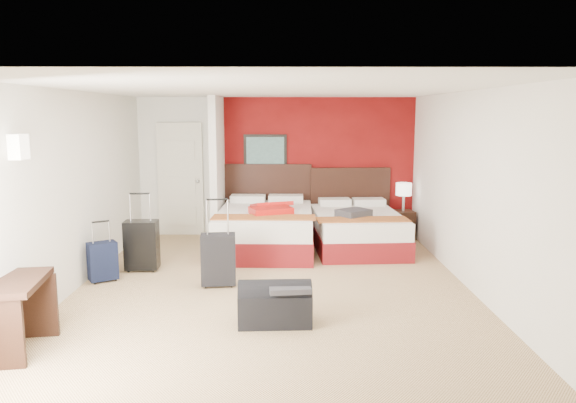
{
  "coord_description": "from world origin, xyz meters",
  "views": [
    {
      "loc": [
        0.15,
        -6.75,
        2.22
      ],
      "look_at": [
        0.2,
        0.8,
        1.0
      ],
      "focal_mm": 34.26,
      "sensor_mm": 36.0,
      "label": 1
    }
  ],
  "objects_px": {
    "bed_right": "(357,231)",
    "red_suitcase_open": "(271,208)",
    "nightstand": "(403,225)",
    "desk": "(20,316)",
    "table_lamp": "(404,197)",
    "suitcase_navy": "(103,263)",
    "bed_left": "(265,230)",
    "suitcase_black": "(142,247)",
    "duffel_bag": "(275,306)",
    "suitcase_charcoal": "(218,261)"
  },
  "relations": [
    {
      "from": "bed_right",
      "to": "red_suitcase_open",
      "type": "relative_size",
      "value": 2.3
    },
    {
      "from": "nightstand",
      "to": "desk",
      "type": "bearing_deg",
      "value": -141.5
    },
    {
      "from": "red_suitcase_open",
      "to": "desk",
      "type": "relative_size",
      "value": 1.02
    },
    {
      "from": "table_lamp",
      "to": "suitcase_navy",
      "type": "bearing_deg",
      "value": -151.1
    },
    {
      "from": "bed_left",
      "to": "bed_right",
      "type": "relative_size",
      "value": 1.1
    },
    {
      "from": "suitcase_black",
      "to": "table_lamp",
      "type": "bearing_deg",
      "value": 23.72
    },
    {
      "from": "table_lamp",
      "to": "duffel_bag",
      "type": "relative_size",
      "value": 0.64
    },
    {
      "from": "bed_right",
      "to": "table_lamp",
      "type": "relative_size",
      "value": 3.99
    },
    {
      "from": "bed_right",
      "to": "suitcase_black",
      "type": "height_order",
      "value": "suitcase_black"
    },
    {
      "from": "nightstand",
      "to": "duffel_bag",
      "type": "height_order",
      "value": "nightstand"
    },
    {
      "from": "bed_right",
      "to": "suitcase_charcoal",
      "type": "distance_m",
      "value": 2.85
    },
    {
      "from": "table_lamp",
      "to": "bed_right",
      "type": "bearing_deg",
      "value": -141.95
    },
    {
      "from": "suitcase_charcoal",
      "to": "duffel_bag",
      "type": "bearing_deg",
      "value": -65.72
    },
    {
      "from": "nightstand",
      "to": "suitcase_charcoal",
      "type": "xyz_separation_m",
      "value": [
        -2.96,
        -2.69,
        0.07
      ]
    },
    {
      "from": "suitcase_black",
      "to": "desk",
      "type": "distance_m",
      "value": 2.74
    },
    {
      "from": "suitcase_navy",
      "to": "red_suitcase_open",
      "type": "bearing_deg",
      "value": 3.46
    },
    {
      "from": "bed_right",
      "to": "suitcase_charcoal",
      "type": "bearing_deg",
      "value": -139.32
    },
    {
      "from": "nightstand",
      "to": "suitcase_black",
      "type": "distance_m",
      "value": 4.58
    },
    {
      "from": "bed_right",
      "to": "suitcase_black",
      "type": "relative_size",
      "value": 2.87
    },
    {
      "from": "red_suitcase_open",
      "to": "table_lamp",
      "type": "bearing_deg",
      "value": 0.59
    },
    {
      "from": "bed_left",
      "to": "suitcase_black",
      "type": "height_order",
      "value": "suitcase_black"
    },
    {
      "from": "red_suitcase_open",
      "to": "nightstand",
      "type": "xyz_separation_m",
      "value": [
        2.32,
        0.88,
        -0.46
      ]
    },
    {
      "from": "bed_left",
      "to": "red_suitcase_open",
      "type": "xyz_separation_m",
      "value": [
        0.1,
        -0.1,
        0.38
      ]
    },
    {
      "from": "duffel_bag",
      "to": "suitcase_navy",
      "type": "bearing_deg",
      "value": 144.76
    },
    {
      "from": "red_suitcase_open",
      "to": "table_lamp",
      "type": "distance_m",
      "value": 2.48
    },
    {
      "from": "duffel_bag",
      "to": "nightstand",
      "type": "bearing_deg",
      "value": 58.95
    },
    {
      "from": "bed_right",
      "to": "nightstand",
      "type": "height_order",
      "value": "bed_right"
    },
    {
      "from": "bed_right",
      "to": "duffel_bag",
      "type": "relative_size",
      "value": 2.56
    },
    {
      "from": "desk",
      "to": "suitcase_black",
      "type": "bearing_deg",
      "value": 73.02
    },
    {
      "from": "duffel_bag",
      "to": "table_lamp",
      "type": "bearing_deg",
      "value": 58.95
    },
    {
      "from": "bed_left",
      "to": "duffel_bag",
      "type": "height_order",
      "value": "bed_left"
    },
    {
      "from": "nightstand",
      "to": "suitcase_charcoal",
      "type": "bearing_deg",
      "value": -144.98
    },
    {
      "from": "table_lamp",
      "to": "suitcase_black",
      "type": "xyz_separation_m",
      "value": [
        -4.13,
        -1.97,
        -0.41
      ]
    },
    {
      "from": "bed_right",
      "to": "bed_left",
      "type": "bearing_deg",
      "value": 179.52
    },
    {
      "from": "desk",
      "to": "bed_right",
      "type": "bearing_deg",
      "value": 39.51
    },
    {
      "from": "red_suitcase_open",
      "to": "suitcase_charcoal",
      "type": "distance_m",
      "value": 1.95
    },
    {
      "from": "nightstand",
      "to": "suitcase_navy",
      "type": "bearing_deg",
      "value": -158.34
    },
    {
      "from": "bed_right",
      "to": "nightstand",
      "type": "xyz_separation_m",
      "value": [
        0.91,
        0.71,
        -0.04
      ]
    },
    {
      "from": "suitcase_black",
      "to": "suitcase_charcoal",
      "type": "bearing_deg",
      "value": -33.15
    },
    {
      "from": "nightstand",
      "to": "table_lamp",
      "type": "relative_size",
      "value": 1.02
    },
    {
      "from": "suitcase_navy",
      "to": "bed_left",
      "type": "bearing_deg",
      "value": 6.42
    },
    {
      "from": "suitcase_black",
      "to": "suitcase_charcoal",
      "type": "xyz_separation_m",
      "value": [
        1.17,
        -0.71,
        -0.02
      ]
    },
    {
      "from": "red_suitcase_open",
      "to": "duffel_bag",
      "type": "height_order",
      "value": "red_suitcase_open"
    },
    {
      "from": "bed_right",
      "to": "table_lamp",
      "type": "bearing_deg",
      "value": 34.78
    },
    {
      "from": "table_lamp",
      "to": "duffel_bag",
      "type": "distance_m",
      "value": 4.6
    },
    {
      "from": "nightstand",
      "to": "bed_right",
      "type": "bearing_deg",
      "value": -149.18
    },
    {
      "from": "bed_right",
      "to": "duffel_bag",
      "type": "xyz_separation_m",
      "value": [
        -1.3,
        -3.29,
        -0.1
      ]
    },
    {
      "from": "suitcase_charcoal",
      "to": "suitcase_navy",
      "type": "xyz_separation_m",
      "value": [
        -1.56,
        0.19,
        -0.07
      ]
    },
    {
      "from": "bed_left",
      "to": "suitcase_charcoal",
      "type": "bearing_deg",
      "value": -104.27
    },
    {
      "from": "bed_right",
      "to": "suitcase_navy",
      "type": "bearing_deg",
      "value": -156.98
    }
  ]
}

